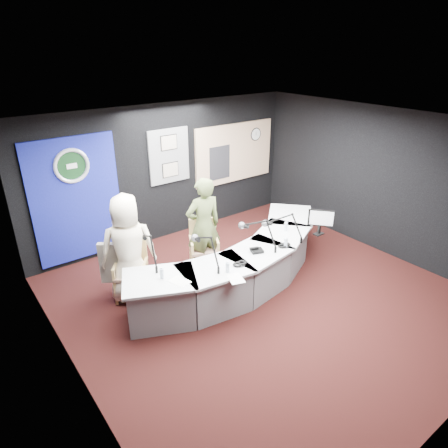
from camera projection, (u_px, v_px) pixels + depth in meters
ground at (263, 297)px, 6.62m from camera, size 6.00×6.00×0.00m
ceiling at (271, 127)px, 5.45m from camera, size 6.00×6.00×0.02m
wall_back at (167, 173)px, 8.21m from camera, size 6.00×0.02×2.80m
wall_left at (65, 288)px, 4.39m from camera, size 0.02×6.00×2.80m
wall_right at (381, 182)px, 7.68m from camera, size 0.02×6.00×2.80m
broadcast_desk at (240, 265)px, 6.84m from camera, size 4.50×1.90×0.75m
backdrop_panel at (77, 200)px, 7.21m from camera, size 1.60×0.05×2.30m
agency_seal at (72, 166)px, 6.90m from camera, size 0.63×0.07×0.63m
seal_center at (72, 166)px, 6.91m from camera, size 0.48×0.01×0.48m
pinboard at (169, 156)px, 8.07m from camera, size 0.90×0.04×1.10m
framed_photo_upper at (169, 143)px, 7.93m from camera, size 0.34×0.02×0.27m
framed_photo_lower at (171, 170)px, 8.16m from camera, size 0.34×0.02×0.27m
booth_window_frame at (235, 153)px, 9.08m from camera, size 2.12×0.06×1.32m
booth_glow at (235, 153)px, 9.08m from camera, size 2.00×0.02×1.20m
equipment_rack at (220, 163)px, 8.88m from camera, size 0.55×0.02×0.75m
wall_clock at (256, 134)px, 9.25m from camera, size 0.28×0.01×0.28m
armchair_left at (131, 273)px, 6.43m from camera, size 0.73×0.73×0.93m
armchair_right at (204, 250)px, 7.22m from camera, size 0.64×0.64×0.85m
draped_jacket at (115, 263)px, 6.42m from camera, size 0.46×0.37×0.70m
person_man at (128, 249)px, 6.25m from camera, size 1.02×0.84×1.80m
person_woman at (204, 226)px, 7.03m from camera, size 0.71×0.52×1.80m
computer_monitor at (320, 218)px, 6.94m from camera, size 0.33×0.38×0.32m
desk_phone at (257, 251)px, 6.47m from camera, size 0.23×0.21×0.05m
headphones_near at (284, 245)px, 6.66m from camera, size 0.19×0.19×0.03m
headphones_far at (240, 264)px, 6.10m from camera, size 0.20×0.20×0.03m
paper_stack at (180, 281)px, 5.68m from camera, size 0.27×0.33×0.00m
notepad at (236, 278)px, 5.75m from camera, size 0.28×0.34×0.00m
boom_mic_a at (149, 246)px, 6.03m from camera, size 0.23×0.73×0.60m
boom_mic_b at (206, 248)px, 5.98m from camera, size 0.16×0.74×0.60m
boom_mic_c at (259, 232)px, 6.48m from camera, size 0.36×0.69×0.60m
boom_mic_d at (284, 226)px, 6.67m from camera, size 0.58×0.53×0.60m
water_bottles at (254, 246)px, 6.46m from camera, size 3.25×0.55×0.18m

